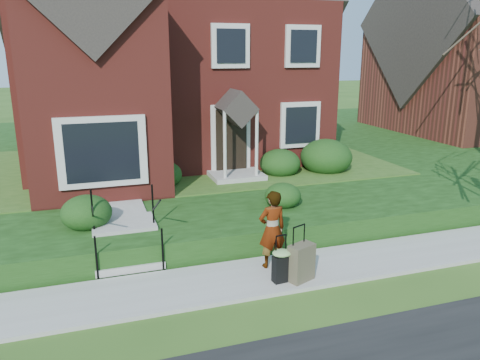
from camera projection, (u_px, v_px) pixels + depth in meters
name	position (u px, v px, depth m)	size (l,w,h in m)	color
ground	(262.00, 278.00, 9.48)	(120.00, 120.00, 0.00)	#2D5119
sidewalk	(262.00, 276.00, 9.47)	(60.00, 1.60, 0.08)	#9E9B93
terrace	(259.00, 149.00, 20.59)	(44.00, 20.00, 0.60)	#16320D
walkway	(116.00, 192.00, 13.14)	(1.20, 6.00, 0.06)	#9E9B93
main_house	(163.00, 28.00, 16.83)	(10.40, 10.20, 9.40)	maroon
front_steps	(126.00, 238.00, 10.29)	(1.40, 2.02, 1.50)	#9E9B93
foundation_shrubs	(237.00, 168.00, 13.97)	(9.73, 4.29, 1.19)	black
woman	(272.00, 229.00, 9.61)	(0.60, 0.39, 1.65)	#999999
suitcase_black	(282.00, 264.00, 9.08)	(0.43, 0.37, 0.95)	black
suitcase_olive	(301.00, 262.00, 9.13)	(0.59, 0.46, 1.12)	brown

